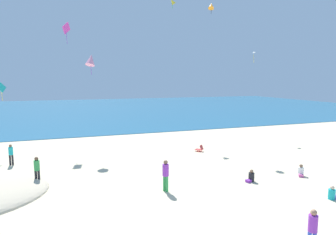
# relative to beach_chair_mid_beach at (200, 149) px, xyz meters

# --- Properties ---
(ground_plane) EXTENTS (120.00, 120.00, 0.00)m
(ground_plane) POSITION_rel_beach_chair_mid_beach_xyz_m (-4.47, -1.58, -0.24)
(ground_plane) COLOR beige
(ocean_water) EXTENTS (120.00, 60.00, 0.05)m
(ocean_water) POSITION_rel_beach_chair_mid_beach_xyz_m (-4.47, 39.47, -0.21)
(ocean_water) COLOR #236084
(ocean_water) RESTS_ON ground_plane
(beach_chair_mid_beach) EXTENTS (0.79, 0.79, 0.55)m
(beach_chair_mid_beach) POSITION_rel_beach_chair_mid_beach_xyz_m (0.00, 0.00, 0.00)
(beach_chair_mid_beach) COLOR #D13D3D
(beach_chair_mid_beach) RESTS_ON ground_plane
(person_0) EXTENTS (0.41, 0.41, 1.59)m
(person_0) POSITION_rel_beach_chair_mid_beach_xyz_m (-12.16, -3.83, 0.68)
(person_0) COLOR black
(person_0) RESTS_ON ground_plane
(person_1) EXTENTS (0.63, 0.45, 0.72)m
(person_1) POSITION_rel_beach_chair_mid_beach_xyz_m (-0.28, -7.60, 0.03)
(person_1) COLOR black
(person_1) RESTS_ON ground_plane
(person_2) EXTENTS (0.34, 0.34, 1.50)m
(person_2) POSITION_rel_beach_chair_mid_beach_xyz_m (-14.24, 0.77, 0.63)
(person_2) COLOR black
(person_2) RESTS_ON ground_plane
(person_4) EXTENTS (0.46, 0.46, 1.73)m
(person_4) POSITION_rel_beach_chair_mid_beach_xyz_m (-5.53, -7.38, 0.76)
(person_4) COLOR green
(person_4) RESTS_ON ground_plane
(person_5) EXTENTS (0.60, 0.64, 0.73)m
(person_5) POSITION_rel_beach_chair_mid_beach_xyz_m (3.28, -7.75, 0.03)
(person_5) COLOR white
(person_5) RESTS_ON ground_plane
(person_6) EXTENTS (0.61, 0.40, 0.71)m
(person_6) POSITION_rel_beach_chair_mid_beach_xyz_m (2.06, -11.12, 0.02)
(person_6) COLOR #19ADB2
(person_6) RESTS_ON ground_plane
(person_7) EXTENTS (0.40, 0.40, 1.58)m
(person_7) POSITION_rel_beach_chair_mid_beach_xyz_m (-2.55, -14.35, 0.67)
(person_7) COLOR blue
(person_7) RESTS_ON ground_plane
(kite_teal) EXTENTS (0.59, 0.65, 1.46)m
(kite_teal) POSITION_rel_beach_chair_mid_beach_xyz_m (-15.26, 4.70, 5.10)
(kite_teal) COLOR #1EADAD
(kite_pink) EXTENTS (1.20, 1.25, 1.74)m
(kite_pink) POSITION_rel_beach_chair_mid_beach_xyz_m (-8.41, 2.98, 7.33)
(kite_pink) COLOR pink
(kite_yellow) EXTENTS (0.71, 0.48, 1.06)m
(kite_yellow) POSITION_rel_beach_chair_mid_beach_xyz_m (0.45, 8.00, 13.82)
(kite_yellow) COLOR yellow
(kite_magenta) EXTENTS (0.72, 0.95, 1.96)m
(kite_magenta) POSITION_rel_beach_chair_mid_beach_xyz_m (-10.15, 6.96, 10.34)
(kite_magenta) COLOR #DB3DA8
(kite_white) EXTENTS (0.47, 0.47, 1.23)m
(kite_white) POSITION_rel_beach_chair_mid_beach_xyz_m (8.44, 4.86, 8.58)
(kite_white) COLOR white
(kite_orange) EXTENTS (0.85, 0.91, 1.10)m
(kite_orange) POSITION_rel_beach_chair_mid_beach_xyz_m (2.30, 2.86, 12.36)
(kite_orange) COLOR orange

